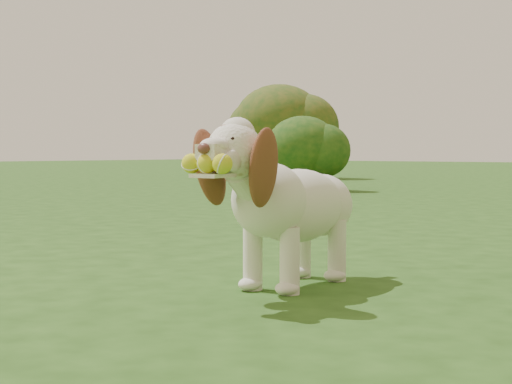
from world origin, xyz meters
The scene contains 4 objects.
ground centered at (0.00, 0.00, 0.00)m, with size 80.00×80.00×0.00m, color #224413.
dog centered at (-0.38, 0.28, 0.41)m, with size 0.45×1.17×0.76m.
shrub_a centered at (-5.49, 7.41, 0.69)m, with size 1.13×1.13×1.18m.
shrub_g centered at (-9.28, 11.67, 1.26)m, with size 2.08×2.08×2.15m.
Camera 1 is at (1.77, -2.53, 0.62)m, focal length 55.00 mm.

